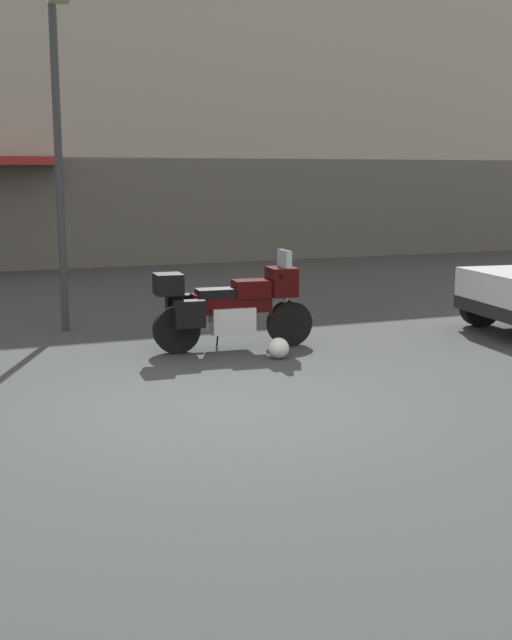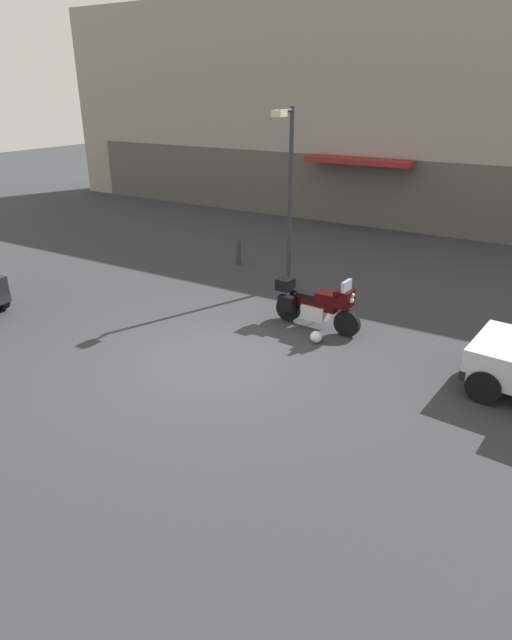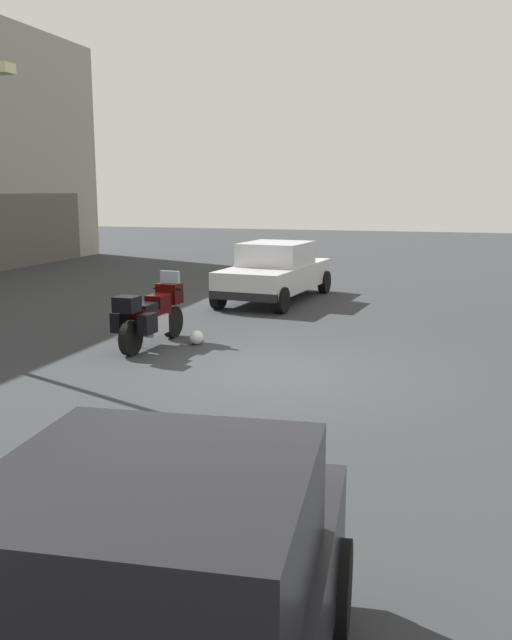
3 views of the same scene
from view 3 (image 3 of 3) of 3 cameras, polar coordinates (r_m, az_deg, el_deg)
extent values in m
plane|color=#2D3033|center=(11.13, 1.92, -4.43)|extent=(80.00, 80.00, 0.00)
cylinder|color=black|center=(13.78, -6.97, -0.16)|extent=(0.65, 0.18, 0.64)
cylinder|color=black|center=(12.40, -10.43, -1.49)|extent=(0.65, 0.18, 0.64)
cylinder|color=#B7B7BC|center=(13.69, -7.05, 1.59)|extent=(0.33, 0.09, 0.68)
cube|color=#B7B7BC|center=(13.03, -8.71, -0.40)|extent=(0.63, 0.44, 0.36)
cube|color=black|center=(12.99, -8.74, 0.64)|extent=(1.12, 0.35, 0.28)
cube|color=black|center=(13.21, -8.13, 1.63)|extent=(0.54, 0.37, 0.24)
cube|color=black|center=(12.79, -9.19, 1.11)|extent=(0.58, 0.34, 0.12)
cube|color=black|center=(13.58, -7.27, 2.23)|extent=(0.39, 0.46, 0.40)
cube|color=#8C9EAD|center=(13.57, -7.22, 3.51)|extent=(0.11, 0.40, 0.28)
sphere|color=#EAEACC|center=(13.73, -6.92, 2.34)|extent=(0.14, 0.14, 0.14)
cylinder|color=black|center=(13.49, -7.43, 2.61)|extent=(0.08, 0.62, 0.04)
cylinder|color=#B7B7BC|center=(12.65, -10.81, -1.36)|extent=(0.55, 0.13, 0.09)
cube|color=black|center=(12.59, -11.28, -0.13)|extent=(0.41, 0.23, 0.36)
cube|color=black|center=(12.31, -9.07, -0.30)|extent=(0.41, 0.23, 0.36)
cube|color=black|center=(12.20, -10.77, 1.31)|extent=(0.39, 0.42, 0.28)
cylinder|color=black|center=(13.05, -9.69, -1.62)|extent=(0.03, 0.13, 0.29)
sphere|color=silver|center=(13.14, -4.99, -1.46)|extent=(0.28, 0.28, 0.28)
cube|color=black|center=(3.45, -8.76, -17.09)|extent=(1.73, 1.65, 0.64)
cube|color=#8C9EAD|center=(2.86, -14.38, -23.75)|extent=(0.19, 1.39, 0.54)
cube|color=#8C9EAD|center=(4.09, -5.09, -12.35)|extent=(0.19, 1.39, 0.51)
cube|color=black|center=(5.31, -1.89, -17.37)|extent=(0.27, 1.64, 0.20)
cylinder|color=black|center=(4.91, 6.52, -21.32)|extent=(0.66, 0.28, 0.64)
cylinder|color=black|center=(5.24, -11.78, -19.23)|extent=(0.66, 0.28, 0.64)
cube|color=silver|center=(18.30, 1.63, 3.64)|extent=(4.65, 2.18, 0.64)
cube|color=silver|center=(18.28, 1.69, 5.58)|extent=(2.05, 1.79, 0.60)
cube|color=#8C9EAD|center=(19.12, 2.65, 5.81)|extent=(0.20, 1.49, 0.51)
cube|color=#8C9EAD|center=(17.44, 0.65, 5.34)|extent=(0.20, 1.49, 0.48)
cube|color=black|center=(20.38, 3.81, 3.73)|extent=(0.29, 1.76, 0.20)
cube|color=black|center=(16.31, -1.10, 1.98)|extent=(0.29, 1.76, 0.20)
cylinder|color=black|center=(20.30, 1.19, 3.44)|extent=(0.66, 0.28, 0.64)
cylinder|color=black|center=(19.77, 5.75, 3.19)|extent=(0.66, 0.28, 0.64)
cylinder|color=black|center=(17.03, -3.17, 2.00)|extent=(0.66, 0.28, 0.64)
cylinder|color=black|center=(16.38, 2.15, 1.66)|extent=(0.66, 0.28, 0.64)
sphere|color=silver|center=(20.57, 2.57, 4.15)|extent=(0.14, 0.14, 0.14)
sphere|color=silver|center=(20.27, 5.16, 4.02)|extent=(0.14, 0.14, 0.14)
cube|color=beige|center=(12.06, -20.57, 19.12)|extent=(0.28, 0.36, 0.16)
camera|label=1|loc=(9.24, 48.29, 3.98)|focal=45.51mm
camera|label=2|loc=(17.60, 36.53, 16.80)|focal=30.28mm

